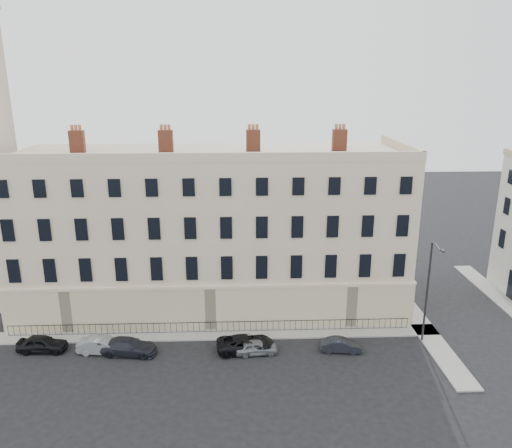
% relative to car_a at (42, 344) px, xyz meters
% --- Properties ---
extents(ground, '(160.00, 160.00, 0.00)m').
position_rel_car_a_xyz_m(ground, '(19.65, -2.90, -0.68)').
color(ground, black).
rests_on(ground, ground).
extents(terrace, '(36.22, 12.22, 17.00)m').
position_rel_car_a_xyz_m(terrace, '(13.69, 9.07, 6.82)').
color(terrace, beige).
rests_on(terrace, ground).
extents(pavement_terrace, '(48.00, 2.00, 0.12)m').
position_rel_car_a_xyz_m(pavement_terrace, '(9.65, 2.10, -0.62)').
color(pavement_terrace, gray).
rests_on(pavement_terrace, ground).
extents(pavement_east_return, '(2.00, 24.00, 0.12)m').
position_rel_car_a_xyz_m(pavement_east_return, '(32.65, 5.10, -0.62)').
color(pavement_east_return, gray).
rests_on(pavement_east_return, ground).
extents(pavement_adjacent, '(2.00, 20.00, 0.12)m').
position_rel_car_a_xyz_m(pavement_adjacent, '(42.65, 7.10, -0.62)').
color(pavement_adjacent, gray).
rests_on(pavement_adjacent, ground).
extents(railings, '(35.00, 0.04, 0.96)m').
position_rel_car_a_xyz_m(railings, '(13.65, 2.50, -0.13)').
color(railings, black).
rests_on(railings, ground).
extents(car_a, '(4.05, 1.77, 1.36)m').
position_rel_car_a_xyz_m(car_a, '(0.00, 0.00, 0.00)').
color(car_a, black).
rests_on(car_a, ground).
extents(car_b, '(4.24, 1.90, 1.35)m').
position_rel_car_a_xyz_m(car_b, '(5.06, -0.45, -0.00)').
color(car_b, gray).
rests_on(car_b, ground).
extents(car_c, '(4.79, 2.44, 1.33)m').
position_rel_car_a_xyz_m(car_c, '(7.18, -0.71, -0.01)').
color(car_c, '#20212B').
rests_on(car_c, ground).
extents(car_d, '(4.98, 2.64, 1.34)m').
position_rel_car_a_xyz_m(car_d, '(16.68, -0.65, -0.01)').
color(car_d, black).
rests_on(car_d, ground).
extents(car_e, '(3.56, 1.65, 1.18)m').
position_rel_car_a_xyz_m(car_e, '(17.52, -1.09, -0.09)').
color(car_e, slate).
rests_on(car_e, ground).
extents(car_f, '(3.49, 1.51, 1.12)m').
position_rel_car_a_xyz_m(car_f, '(24.49, -1.01, -0.12)').
color(car_f, black).
rests_on(car_f, ground).
extents(streetlamp, '(0.49, 1.92, 8.90)m').
position_rel_car_a_xyz_m(streetlamp, '(31.77, 0.23, 4.26)').
color(streetlamp, '#2B2C30').
rests_on(streetlamp, ground).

